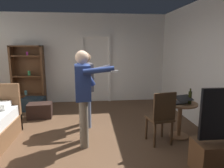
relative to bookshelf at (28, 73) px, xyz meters
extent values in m
plane|color=brown|center=(1.47, -2.87, -0.98)|extent=(6.68, 6.68, 0.00)
cube|color=silver|center=(1.47, 0.22, 0.41)|extent=(5.80, 0.12, 2.77)
cube|color=white|center=(1.63, 0.14, 0.05)|extent=(0.08, 0.08, 2.05)
cube|color=white|center=(2.48, 0.14, 0.05)|extent=(0.08, 0.08, 2.05)
cube|color=white|center=(2.06, 0.14, 1.11)|extent=(0.93, 0.08, 0.08)
cube|color=brown|center=(-0.44, -0.04, -0.07)|extent=(0.06, 0.32, 1.80)
cube|color=brown|center=(0.44, -0.04, -0.07)|extent=(0.06, 0.32, 1.80)
cube|color=brown|center=(0.00, -0.04, 0.81)|extent=(0.94, 0.32, 0.04)
cube|color=brown|center=(0.00, 0.11, -0.07)|extent=(0.94, 0.02, 1.80)
cube|color=brown|center=(0.00, -0.04, -0.67)|extent=(0.88, 0.32, 0.03)
cylinder|color=#59959C|center=(-0.11, -0.04, -0.59)|extent=(0.08, 0.08, 0.13)
cube|color=brown|center=(0.00, -0.04, -0.07)|extent=(0.88, 0.32, 0.03)
cylinder|color=#45B46C|center=(0.03, -0.04, 0.01)|extent=(0.08, 0.08, 0.13)
cube|color=brown|center=(0.00, -0.04, 0.53)|extent=(0.88, 0.32, 0.03)
cylinder|color=#C636AF|center=(0.02, -0.04, 0.59)|extent=(0.06, 0.06, 0.10)
cylinder|color=brown|center=(3.60, -2.64, -0.64)|extent=(0.08, 0.08, 0.67)
cylinder|color=brown|center=(3.60, -2.64, -0.96)|extent=(0.38, 0.38, 0.03)
cylinder|color=brown|center=(3.60, -2.64, -0.29)|extent=(0.64, 0.64, 0.03)
cube|color=black|center=(3.57, -2.64, -0.26)|extent=(0.37, 0.30, 0.02)
cube|color=black|center=(3.60, -2.76, -0.15)|extent=(0.36, 0.27, 0.08)
cube|color=navy|center=(3.60, -2.75, -0.15)|extent=(0.32, 0.23, 0.06)
cylinder|color=#2B2E0F|center=(3.74, -2.72, -0.16)|extent=(0.06, 0.06, 0.24)
cylinder|color=#2B2E0F|center=(3.74, -2.72, -0.01)|extent=(0.03, 0.03, 0.06)
cylinder|color=#4C331E|center=(3.26, -2.62, -0.75)|extent=(0.04, 0.04, 0.45)
cylinder|color=#4C331E|center=(2.93, -2.68, -0.75)|extent=(0.04, 0.04, 0.45)
cylinder|color=#4C331E|center=(3.32, -2.96, -0.75)|extent=(0.04, 0.04, 0.45)
cylinder|color=#4C331E|center=(2.98, -3.01, -0.75)|extent=(0.04, 0.04, 0.45)
cube|color=#4C331E|center=(3.12, -2.82, -0.51)|extent=(0.48, 0.48, 0.04)
cube|color=#4C331E|center=(3.15, -2.99, -0.24)|extent=(0.42, 0.11, 0.50)
cylinder|color=gray|center=(1.72, -2.61, -0.55)|extent=(0.15, 0.15, 0.86)
cylinder|color=gray|center=(1.74, -2.87, -0.55)|extent=(0.15, 0.15, 0.86)
cube|color=navy|center=(1.73, -2.74, 0.19)|extent=(0.30, 0.48, 0.61)
sphere|color=#D8AD8C|center=(1.73, -2.74, 0.62)|extent=(0.23, 0.23, 0.23)
cylinder|color=navy|center=(1.80, -2.48, 0.30)|extent=(0.34, 0.12, 0.49)
cylinder|color=navy|center=(2.01, -2.97, 0.42)|extent=(0.52, 0.13, 0.13)
cube|color=white|center=(2.26, -2.97, 0.39)|extent=(0.12, 0.05, 0.04)
cylinder|color=slate|center=(1.75, -1.74, -0.56)|extent=(0.15, 0.15, 0.83)
cylinder|color=slate|center=(1.79, -1.99, -0.56)|extent=(0.15, 0.15, 0.83)
cube|color=#4C4C56|center=(1.77, -1.87, 0.14)|extent=(0.34, 0.50, 0.59)
sphere|color=#936B4C|center=(1.77, -1.87, 0.56)|extent=(0.22, 0.22, 0.22)
cylinder|color=#4C4C56|center=(1.81, -1.60, 0.25)|extent=(0.34, 0.14, 0.47)
cylinder|color=#4C4C56|center=(2.05, -2.08, 0.34)|extent=(0.50, 0.17, 0.18)
cube|color=white|center=(2.29, -2.06, 0.29)|extent=(0.12, 0.06, 0.04)
cube|color=black|center=(0.58, -1.23, -0.79)|extent=(0.61, 0.42, 0.37)
cube|color=#1E2D38|center=(0.29, -0.63, -0.78)|extent=(0.60, 0.40, 0.38)
camera|label=1|loc=(1.88, -6.20, 0.80)|focal=31.94mm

